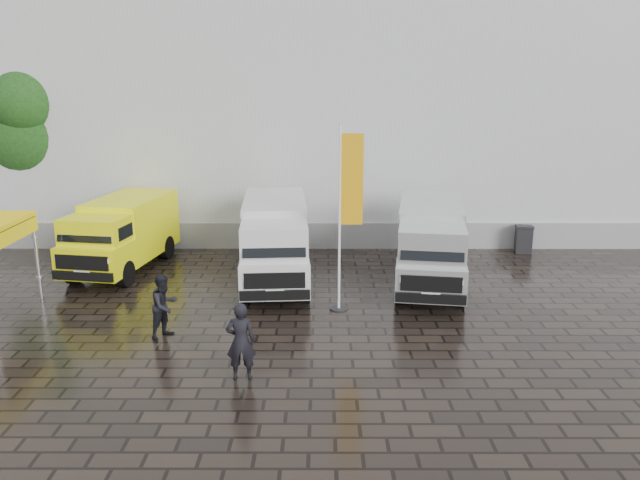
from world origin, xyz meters
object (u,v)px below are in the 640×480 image
object	(u,v)px
van_white	(275,243)
van_silver	(430,246)
wheelie_bin	(524,239)
person_front	(241,341)
person_tent	(165,306)
van_yellow	(122,236)
flagpole	(346,210)

from	to	relation	value
van_white	van_silver	world-z (taller)	van_white
wheelie_bin	person_front	bearing A→B (deg)	-122.38
van_white	person_front	xyz separation A→B (m)	(-0.26, -6.72, -0.41)
person_front	person_tent	bearing A→B (deg)	-49.48
van_yellow	van_silver	bearing A→B (deg)	0.50
flagpole	person_front	size ratio (longest dim) A/B	2.94
van_yellow	flagpole	world-z (taller)	flagpole
van_silver	person_front	xyz separation A→B (m)	(-5.12, -6.41, -0.39)
flagpole	wheelie_bin	size ratio (longest dim) A/B	5.00
person_front	van_white	bearing A→B (deg)	-95.36
van_yellow	van_silver	size ratio (longest dim) A/B	0.89
person_front	person_tent	distance (m)	3.19
flagpole	wheelie_bin	distance (m)	9.46
van_white	flagpole	size ratio (longest dim) A/B	1.15
van_white	wheelie_bin	size ratio (longest dim) A/B	5.74
van_silver	person_front	bearing A→B (deg)	-119.91
van_white	wheelie_bin	distance (m)	9.75
van_white	wheelie_bin	xyz separation A→B (m)	(9.05, 3.53, -0.77)
van_yellow	van_silver	xyz separation A→B (m)	(10.12, -1.57, 0.07)
van_white	van_silver	size ratio (longest dim) A/B	1.02
person_tent	van_yellow	bearing A→B (deg)	59.41
van_yellow	wheelie_bin	size ratio (longest dim) A/B	5.02
van_white	wheelie_bin	bearing A→B (deg)	17.46
van_white	person_tent	distance (m)	5.07
wheelie_bin	person_front	xyz separation A→B (m)	(-9.31, -10.24, 0.36)
van_silver	van_yellow	bearing A→B (deg)	179.89
van_silver	wheelie_bin	xyz separation A→B (m)	(4.19, 3.83, -0.74)
van_white	person_tent	bearing A→B (deg)	-122.93
van_white	flagpole	world-z (taller)	flagpole
van_white	person_front	world-z (taller)	van_white
van_yellow	person_tent	size ratio (longest dim) A/B	3.14
wheelie_bin	flagpole	bearing A→B (deg)	-129.03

